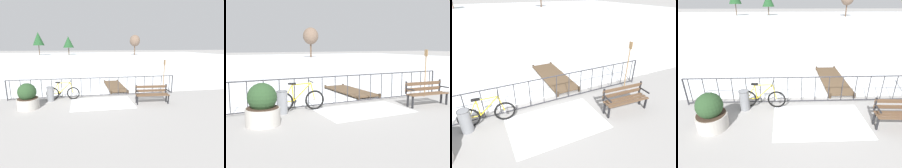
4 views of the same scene
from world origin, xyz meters
The scene contains 13 objects.
ground_plane centered at (0.00, 0.00, 0.00)m, with size 160.00×160.00×0.00m, color gray.
frozen_pond centered at (0.00, 28.40, 0.01)m, with size 80.00×56.00×0.03m, color white.
snow_patch centered at (0.23, -1.20, 0.00)m, with size 2.99×1.87×0.01m, color white.
railing_fence centered at (0.00, 0.00, 0.56)m, with size 9.06×0.06×1.07m.
bicycle_near_railing centered at (-1.70, -0.26, 0.37)m, with size 1.71×0.52×0.97m.
park_bench centered at (2.65, -1.50, 0.51)m, with size 1.63×0.58×0.89m.
planter_with_shrub centered at (-3.11, -1.37, 0.52)m, with size 0.93×0.93×1.16m.
trash_bin centered at (-2.31, -0.38, 0.37)m, with size 0.35×0.35×0.73m.
oar_upright centered at (3.84, -0.22, 1.14)m, with size 0.04×0.16×1.98m.
wooden_dock centered at (1.42, 1.90, 0.12)m, with size 1.10×3.30×0.20m.
tree_far_west centered at (13.57, 38.16, 3.86)m, with size 2.77×2.77×5.41m.
tree_west_mid centered at (-12.17, 41.79, 4.37)m, with size 2.96×2.96×6.13m.
tree_centre centered at (-4.39, 42.48, 3.56)m, with size 2.95×2.95×5.13m.
Camera 1 is at (-0.64, -9.37, 2.80)m, focal length 28.23 mm.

